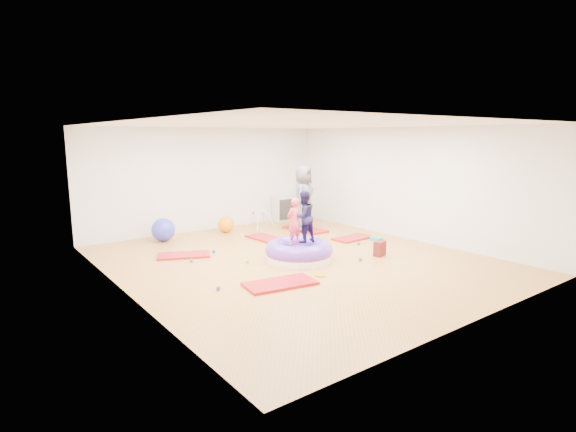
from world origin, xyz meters
TOP-DOWN VIEW (x-y plane):
  - room at (0.00, 0.00)m, footprint 7.01×8.01m
  - gym_mat_front_left at (-1.21, -1.09)m, footprint 1.33×0.81m
  - gym_mat_mid_left at (-1.77, 1.71)m, footprint 1.24×0.96m
  - gym_mat_center_back at (0.58, 2.01)m, footprint 0.62×1.14m
  - gym_mat_right at (2.37, 0.71)m, footprint 1.10×0.60m
  - gym_mat_rear_right at (2.05, 2.25)m, footprint 0.67×1.29m
  - inflatable_cushion at (0.04, -0.02)m, footprint 1.42×1.42m
  - child_pink at (-0.10, -0.04)m, footprint 0.39×0.29m
  - child_navy at (0.19, 0.01)m, footprint 0.54×0.43m
  - adult_caregiver at (1.92, 2.18)m, footprint 1.02×0.93m
  - infant at (1.80, 2.07)m, footprint 0.34×0.34m
  - ball_pit_balls at (-0.64, 0.47)m, footprint 4.30×2.50m
  - exercise_ball_blue at (-1.58, 3.34)m, footprint 0.58×0.58m
  - exercise_ball_orange at (0.18, 3.35)m, footprint 0.43×0.43m
  - infant_play_gym at (1.21, 3.20)m, footprint 0.62×0.59m
  - cube_shelf at (2.48, 3.79)m, footprint 0.73×0.36m
  - balance_disc at (2.76, 0.27)m, footprint 0.33×0.33m
  - backpack at (1.66, -0.81)m, footprint 0.32×0.24m
  - yellow_toy at (-0.32, -1.13)m, footprint 0.20×0.20m

SIDE VIEW (x-z plane):
  - yellow_toy at x=-0.32m, z-range 0.00..0.03m
  - gym_mat_right at x=2.37m, z-range 0.00..0.04m
  - gym_mat_center_back at x=0.58m, z-range 0.00..0.05m
  - gym_mat_mid_left at x=-1.77m, z-range 0.00..0.05m
  - gym_mat_front_left at x=-1.21m, z-range 0.00..0.05m
  - gym_mat_rear_right at x=2.05m, z-range 0.00..0.05m
  - balance_disc at x=2.76m, z-range 0.00..0.07m
  - ball_pit_balls at x=-0.64m, z-range 0.00..0.07m
  - infant at x=1.80m, z-range 0.05..0.25m
  - backpack at x=1.66m, z-range 0.00..0.33m
  - inflatable_cushion at x=0.04m, z-range -0.05..0.40m
  - exercise_ball_orange at x=0.18m, z-range 0.00..0.43m
  - exercise_ball_blue at x=-1.58m, z-range 0.00..0.58m
  - infant_play_gym at x=1.21m, z-range 0.08..0.56m
  - cube_shelf at x=2.48m, z-range 0.00..0.73m
  - child_pink at x=-0.10m, z-range 0.41..1.38m
  - adult_caregiver at x=1.92m, z-range 0.05..1.80m
  - child_navy at x=0.19m, z-range 0.41..1.49m
  - room at x=0.00m, z-range 0.00..2.80m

